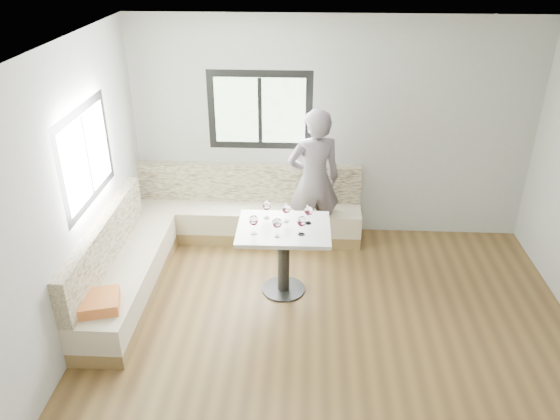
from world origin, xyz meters
name	(u,v)px	position (x,y,z in m)	size (l,w,h in m)	color
room	(332,223)	(-0.08, 0.08, 1.41)	(5.01, 5.01, 2.81)	brown
banquette	(199,237)	(-1.59, 1.62, 0.33)	(2.90, 2.80, 0.95)	olive
table	(284,244)	(-0.53, 1.05, 0.61)	(1.00, 0.78, 0.82)	black
person	(314,181)	(-0.21, 2.06, 0.91)	(0.66, 0.44, 1.82)	slate
olive_ramekin	(277,220)	(-0.61, 1.15, 0.84)	(0.11, 0.11, 0.04)	white
wine_glass_a	(254,221)	(-0.84, 0.90, 0.96)	(0.10, 0.10, 0.21)	white
wine_glass_b	(277,224)	(-0.59, 0.86, 0.96)	(0.10, 0.10, 0.21)	white
wine_glass_c	(302,222)	(-0.34, 0.90, 0.96)	(0.10, 0.10, 0.21)	white
wine_glass_d	(286,209)	(-0.51, 1.18, 0.96)	(0.10, 0.10, 0.21)	white
wine_glass_e	(309,211)	(-0.27, 1.15, 0.96)	(0.10, 0.10, 0.21)	white
wine_glass_f	(267,206)	(-0.73, 1.24, 0.96)	(0.10, 0.10, 0.21)	white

